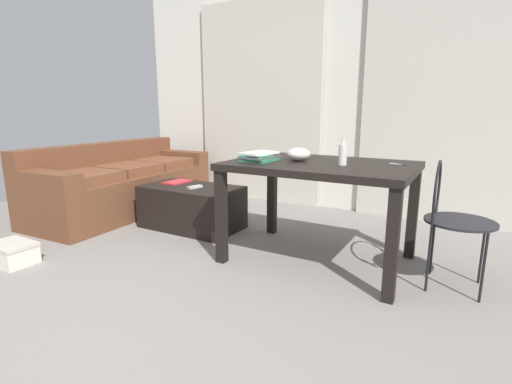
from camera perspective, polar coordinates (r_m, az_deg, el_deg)
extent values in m
plane|color=gray|center=(2.82, 0.00, -11.00)|extent=(7.39, 7.39, 0.00)
cube|color=silver|center=(4.38, 13.27, 14.94)|extent=(5.44, 0.10, 2.68)
cube|color=beige|center=(4.72, 0.32, 13.30)|extent=(1.63, 0.03, 2.39)
cube|color=beige|center=(4.10, 27.17, 12.13)|extent=(1.63, 0.03, 2.39)
cube|color=brown|center=(4.45, -19.06, -0.04)|extent=(0.93, 2.13, 0.43)
cube|color=brown|center=(4.61, -22.05, 4.90)|extent=(0.31, 2.09, 0.32)
cube|color=brown|center=(5.09, -11.68, 5.22)|extent=(0.82, 0.24, 0.16)
cube|color=brown|center=(3.82, -29.51, 1.58)|extent=(0.82, 0.24, 0.16)
cube|color=brown|center=(4.77, -14.04, 4.30)|extent=(0.60, 0.56, 0.10)
cube|color=brown|center=(4.37, -18.84, 3.29)|extent=(0.60, 0.56, 0.10)
cube|color=brown|center=(4.00, -24.57, 2.06)|extent=(0.60, 0.56, 0.10)
cube|color=black|center=(3.68, -9.67, -2.24)|extent=(0.93, 0.54, 0.41)
cube|color=black|center=(2.77, 9.70, 3.91)|extent=(1.30, 0.90, 0.05)
cube|color=black|center=(2.78, -5.27, -3.80)|extent=(0.07, 0.07, 0.69)
cube|color=black|center=(2.33, 19.87, -7.70)|extent=(0.07, 0.07, 0.69)
cube|color=black|center=(3.44, 2.44, -0.60)|extent=(0.07, 0.07, 0.69)
cube|color=black|center=(3.09, 22.60, -3.05)|extent=(0.07, 0.07, 0.69)
cylinder|color=black|center=(2.66, 28.47, -3.95)|extent=(0.42, 0.42, 0.02)
cylinder|color=black|center=(2.59, 31.15, -9.84)|extent=(0.02, 0.02, 0.43)
cylinder|color=black|center=(2.87, 31.00, -7.79)|extent=(0.02, 0.02, 0.43)
cylinder|color=black|center=(2.59, 24.64, -9.17)|extent=(0.02, 0.02, 0.43)
cylinder|color=black|center=(2.87, 25.14, -7.18)|extent=(0.02, 0.02, 0.43)
torus|color=black|center=(2.63, 25.67, -0.06)|extent=(0.02, 0.41, 0.41)
cylinder|color=black|center=(2.47, 25.21, -2.67)|extent=(0.02, 0.02, 0.16)
cylinder|color=black|center=(2.82, 25.77, -0.99)|extent=(0.02, 0.02, 0.16)
cylinder|color=beige|center=(2.66, 12.97, 5.49)|extent=(0.06, 0.06, 0.14)
cylinder|color=beige|center=(2.65, 13.07, 7.48)|extent=(0.02, 0.02, 0.04)
ellipsoid|color=beige|center=(2.84, 6.48, 5.70)|extent=(0.17, 0.17, 0.10)
cube|color=#2D7F56|center=(2.82, 0.57, 4.96)|extent=(0.23, 0.26, 0.02)
cube|color=#4C4C51|center=(2.82, 0.59, 5.32)|extent=(0.24, 0.30, 0.01)
cube|color=#2D7F56|center=(2.82, 0.36, 5.60)|extent=(0.21, 0.23, 0.01)
cube|color=silver|center=(2.83, 0.47, 5.91)|extent=(0.23, 0.30, 0.02)
cube|color=#9EA0A5|center=(2.81, 20.34, 4.01)|extent=(0.09, 0.01, 0.00)
torus|color=#262628|center=(2.80, 21.58, 3.88)|extent=(0.03, 0.03, 0.00)
cube|color=#9EA0A5|center=(2.83, 20.43, 4.03)|extent=(0.09, 0.04, 0.00)
torus|color=#262628|center=(2.80, 21.54, 3.87)|extent=(0.03, 0.03, 0.00)
cube|color=#B7B7B2|center=(3.54, -9.21, 0.76)|extent=(0.08, 0.15, 0.02)
cube|color=red|center=(3.84, -11.81, 1.50)|extent=(0.19, 0.27, 0.02)
cube|color=beige|center=(3.36, -32.90, -7.94)|extent=(0.33, 0.23, 0.13)
cube|color=beige|center=(3.33, -33.05, -6.67)|extent=(0.34, 0.24, 0.02)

